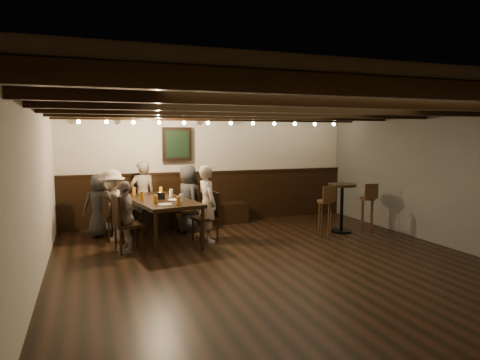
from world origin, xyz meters
name	(u,v)px	position (x,y,z in m)	size (l,w,h in m)	color
room	(216,180)	(-0.29, 2.21, 1.07)	(7.00, 7.00, 7.00)	black
dining_table	(160,202)	(-1.40, 2.06, 0.72)	(1.28, 2.22, 0.78)	black
chair_left_near	(115,226)	(-2.19, 2.38, 0.26)	(0.46, 0.46, 0.86)	black
chair_left_far	(128,235)	(-2.03, 1.49, 0.29)	(0.51, 0.51, 0.96)	black
chair_right_near	(187,218)	(-0.77, 2.63, 0.29)	(0.49, 0.49, 0.93)	black
chair_right_far	(206,226)	(-0.62, 1.74, 0.28)	(0.48, 0.48, 0.91)	black
person_bench_left	(99,205)	(-2.44, 2.79, 0.61)	(0.59, 0.39, 1.21)	#2A2B2D
person_bench_centre	(143,196)	(-1.58, 3.09, 0.71)	(0.52, 0.34, 1.42)	gray
person_bench_right	(187,199)	(-0.67, 3.10, 0.59)	(0.58, 0.45, 1.18)	#531C20
person_left_near	(112,205)	(-2.22, 2.37, 0.66)	(0.85, 0.49, 1.32)	#B9AC9C
person_left_far	(125,217)	(-2.06, 1.49, 0.60)	(0.70, 0.29, 1.19)	gray
person_right_near	(188,199)	(-0.74, 2.63, 0.67)	(0.66, 0.43, 1.35)	#2A2B2D
person_right_far	(207,203)	(-0.59, 1.74, 0.70)	(0.51, 0.33, 1.40)	#BBA99E
pint_a	(134,192)	(-1.80, 2.70, 0.85)	(0.07, 0.07, 0.14)	#BF7219
pint_b	(161,190)	(-1.27, 2.74, 0.85)	(0.07, 0.07, 0.14)	#BF7219
pint_c	(142,196)	(-1.72, 2.11, 0.85)	(0.07, 0.07, 0.14)	#BF7219
pint_d	(171,193)	(-1.14, 2.31, 0.85)	(0.07, 0.07, 0.14)	silver
pint_e	(156,199)	(-1.54, 1.58, 0.85)	(0.07, 0.07, 0.14)	#BF7219
pint_f	(181,198)	(-1.11, 1.55, 0.85)	(0.07, 0.07, 0.14)	silver
pint_g	(178,201)	(-1.22, 1.28, 0.85)	(0.07, 0.07, 0.14)	#BF7219
plate_near	(165,204)	(-1.43, 1.34, 0.79)	(0.24, 0.24, 0.01)	white
plate_far	(175,200)	(-1.17, 1.79, 0.79)	(0.24, 0.24, 0.01)	white
condiment_caddy	(160,196)	(-1.39, 2.01, 0.84)	(0.15, 0.10, 0.12)	black
candle	(160,195)	(-1.34, 2.37, 0.81)	(0.05, 0.05, 0.05)	beige
high_top_table	(342,201)	(2.14, 1.55, 0.64)	(0.55, 0.55, 0.98)	black
bar_stool_left	(325,217)	(1.64, 1.34, 0.37)	(0.31, 0.32, 0.99)	#341D10
bar_stool_right	(367,214)	(2.64, 1.39, 0.37)	(0.32, 0.33, 0.99)	#341D10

